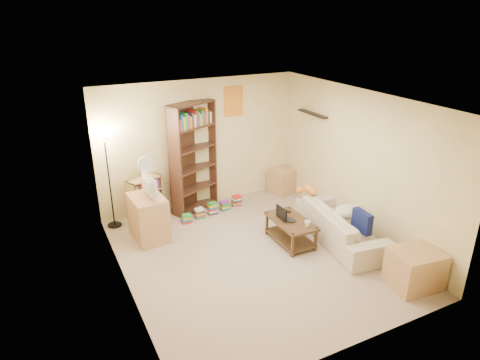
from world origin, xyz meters
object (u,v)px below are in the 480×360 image
Objects in this scene: coffee_table at (291,228)px; mug at (307,224)px; television at (146,186)px; tv_stand at (148,218)px; sofa at (341,225)px; tabby_cat at (308,190)px; laptop at (288,218)px; tall_bookshelf at (193,155)px; floor_lamp at (106,155)px; end_cabinet at (415,269)px; short_bookshelf at (146,199)px; desk_fan at (146,167)px; side_table at (282,182)px.

mug is (0.11, -0.31, 0.20)m from coffee_table.
tv_stand is at bearing -0.00° from television.
tabby_cat is (-0.14, 0.79, 0.37)m from sofa.
television is (-2.08, 1.13, 0.54)m from laptop.
tall_bookshelf is (-1.63, 1.47, 0.46)m from tabby_cat.
sofa is 0.98× the size of tall_bookshelf.
television is at bearing 165.06° from tabby_cat.
tall_bookshelf reaches higher than sofa.
laptop is 0.24× the size of floor_lamp.
tall_bookshelf is (-0.97, 1.94, 0.85)m from coffee_table.
sofa is at bearing -121.07° from television.
television is at bearing -58.21° from floor_lamp.
laptop reaches higher than coffee_table.
sofa is at bearing -21.40° from coffee_table.
laptop is at bearing -31.64° from tv_stand.
mug is at bearing -69.78° from coffee_table.
coffee_table is at bearing 76.19° from sofa.
floor_lamp is (-3.35, 2.26, 1.07)m from sofa.
sofa reaches higher than coffee_table.
mug is 2.72m from television.
tv_stand is at bearing -58.21° from floor_lamp.
television is 4.31m from end_cabinet.
short_bookshelf is 0.65m from desk_fan.
side_table is at bearing 63.08° from coffee_table.
mug is 3.59m from floor_lamp.
desk_fan is (-2.01, 2.20, 0.59)m from mug.
floor_lamp is (-0.65, 0.04, 0.31)m from desk_fan.
tabby_cat is 1.08× the size of desk_fan.
tall_bookshelf is (-0.96, 1.86, 0.69)m from laptop.
floor_lamp is at bearing 178.70° from side_table.
end_cabinet is (0.79, -1.51, -0.19)m from mug.
tv_stand is 1.18× the size of television.
floor_lamp is (-1.58, 0.00, 0.24)m from tall_bookshelf.
floor_lamp reaches higher than television.
floor_lamp is at bearing 139.80° from mug.
tall_bookshelf is at bearing -0.00° from floor_lamp.
desk_fan is (-0.93, -0.04, -0.06)m from tall_bookshelf.
coffee_table is 1.42× the size of end_cabinet.
tall_bookshelf reaches higher than laptop.
short_bookshelf reaches higher than sofa.
end_cabinet reaches higher than side_table.
tv_stand is (-2.08, 1.13, -0.04)m from laptop.
tall_bookshelf is at bearing 29.99° from tv_stand.
short_bookshelf is 1.61× the size of side_table.
mug is 0.27× the size of desk_fan.
floor_lamp is at bearing 64.26° from sofa.
sofa is 0.92m from laptop.
tabby_cat is 0.90m from coffee_table.
floor_lamp reaches higher than tv_stand.
sofa is 18.35× the size of mug.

